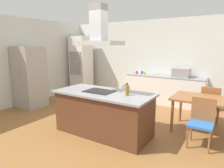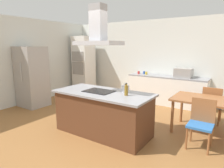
# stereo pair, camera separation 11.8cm
# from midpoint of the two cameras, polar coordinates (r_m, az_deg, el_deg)

# --- Properties ---
(ground) EXTENTS (16.00, 16.00, 0.00)m
(ground) POSITION_cam_midpoint_polar(r_m,az_deg,el_deg) (5.57, 5.89, -8.36)
(ground) COLOR #936033
(wall_back) EXTENTS (7.20, 0.10, 2.70)m
(wall_back) POSITION_cam_midpoint_polar(r_m,az_deg,el_deg) (6.89, 12.67, 6.65)
(wall_back) COLOR silver
(wall_back) RESTS_ON ground
(wall_left) EXTENTS (0.10, 8.80, 2.70)m
(wall_left) POSITION_cam_midpoint_polar(r_m,az_deg,el_deg) (7.16, -21.58, 6.30)
(wall_left) COLOR silver
(wall_left) RESTS_ON ground
(kitchen_island) EXTENTS (2.06, 0.95, 0.90)m
(kitchen_island) POSITION_cam_midpoint_polar(r_m,az_deg,el_deg) (4.20, -3.26, -8.29)
(kitchen_island) COLOR #59331E
(kitchen_island) RESTS_ON ground
(cooktop) EXTENTS (0.60, 0.44, 0.01)m
(cooktop) POSITION_cam_midpoint_polar(r_m,az_deg,el_deg) (4.13, -4.50, -2.09)
(cooktop) COLOR black
(cooktop) RESTS_ON kitchen_island
(tea_kettle) EXTENTS (0.21, 0.16, 0.17)m
(tea_kettle) POSITION_cam_midpoint_polar(r_m,az_deg,el_deg) (4.07, 3.20, -1.32)
(tea_kettle) COLOR silver
(tea_kettle) RESTS_ON kitchen_island
(olive_oil_bottle) EXTENTS (0.07, 0.07, 0.24)m
(olive_oil_bottle) POSITION_cam_midpoint_polar(r_m,az_deg,el_deg) (3.79, 3.50, -1.79)
(olive_oil_bottle) COLOR olive
(olive_oil_bottle) RESTS_ON kitchen_island
(back_counter) EXTENTS (2.43, 0.62, 0.90)m
(back_counter) POSITION_cam_midpoint_polar(r_m,az_deg,el_deg) (6.54, 14.42, -1.62)
(back_counter) COLOR white
(back_counter) RESTS_ON ground
(countertop_microwave) EXTENTS (0.50, 0.38, 0.28)m
(countertop_microwave) POSITION_cam_midpoint_polar(r_m,az_deg,el_deg) (6.32, 18.90, 3.13)
(countertop_microwave) COLOR #9E9993
(countertop_microwave) RESTS_ON back_counter
(coffee_mug_red) EXTENTS (0.08, 0.08, 0.09)m
(coffee_mug_red) POSITION_cam_midpoint_polar(r_m,az_deg,el_deg) (6.80, 6.67, 3.36)
(coffee_mug_red) COLOR red
(coffee_mug_red) RESTS_ON back_counter
(coffee_mug_blue) EXTENTS (0.08, 0.08, 0.09)m
(coffee_mug_blue) POSITION_cam_midpoint_polar(r_m,az_deg,el_deg) (6.82, 8.21, 3.33)
(coffee_mug_blue) COLOR #2D56B2
(coffee_mug_blue) RESTS_ON back_counter
(coffee_mug_yellow) EXTENTS (0.08, 0.08, 0.09)m
(coffee_mug_yellow) POSITION_cam_midpoint_polar(r_m,az_deg,el_deg) (6.68, 8.84, 3.16)
(coffee_mug_yellow) COLOR gold
(coffee_mug_yellow) RESTS_ON back_counter
(wall_oven_stack) EXTENTS (0.70, 0.66, 2.20)m
(wall_oven_stack) POSITION_cam_midpoint_polar(r_m,az_deg,el_deg) (7.88, -9.34, 5.46)
(wall_oven_stack) COLOR white
(wall_oven_stack) RESTS_ON ground
(refrigerator) EXTENTS (0.80, 0.73, 1.82)m
(refrigerator) POSITION_cam_midpoint_polar(r_m,az_deg,el_deg) (6.47, -23.20, 1.84)
(refrigerator) COLOR #9E9993
(refrigerator) RESTS_ON ground
(dining_table) EXTENTS (1.40, 0.90, 0.75)m
(dining_table) POSITION_cam_midpoint_polar(r_m,az_deg,el_deg) (4.61, 25.19, -4.80)
(dining_table) COLOR #995B33
(dining_table) RESTS_ON ground
(chair_facing_back_wall) EXTENTS (0.42, 0.42, 0.89)m
(chair_facing_back_wall) POSITION_cam_midpoint_polar(r_m,az_deg,el_deg) (5.29, 26.00, -4.71)
(chair_facing_back_wall) COLOR #2D6BB7
(chair_facing_back_wall) RESTS_ON ground
(chair_facing_island) EXTENTS (0.42, 0.42, 0.89)m
(chair_facing_island) POSITION_cam_midpoint_polar(r_m,az_deg,el_deg) (4.03, 23.76, -9.27)
(chair_facing_island) COLOR #2D6BB7
(chair_facing_island) RESTS_ON ground
(range_hood) EXTENTS (0.90, 0.55, 0.78)m
(range_hood) POSITION_cam_midpoint_polar(r_m,az_deg,el_deg) (4.03, -4.76, 14.69)
(range_hood) COLOR #ADADB2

